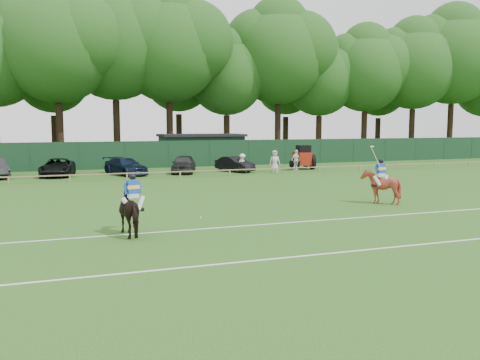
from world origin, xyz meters
name	(u,v)px	position (x,y,z in m)	size (l,w,h in m)	color
ground	(253,220)	(0.00, 0.00, 0.00)	(160.00, 160.00, 0.00)	#1E4C14
horse_dark	(133,212)	(-5.17, -1.15, 0.88)	(0.94, 2.07, 1.75)	black
horse_chestnut	(380,186)	(7.83, 2.04, 0.89)	(1.44, 1.62, 1.78)	maroon
suv_black	(58,167)	(-7.81, 22.14, 0.69)	(2.29, 4.96, 1.38)	black
sedan_navy	(125,166)	(-2.68, 21.37, 0.69)	(1.92, 4.73, 1.37)	#0F1A31
hatch_grey	(184,164)	(2.08, 21.36, 0.75)	(1.78, 4.42, 1.50)	#2D2D30
estate_black	(235,164)	(6.49, 21.04, 0.64)	(1.36, 3.90, 1.29)	black
spectator_left	(242,163)	(6.89, 20.25, 0.79)	(1.02, 0.58, 1.57)	silver
spectator_mid	(296,160)	(11.75, 19.97, 0.92)	(1.08, 0.45, 1.84)	silver
spectator_right	(275,161)	(9.51, 19.41, 0.93)	(0.91, 0.59, 1.85)	beige
rider_dark	(133,191)	(-5.17, -1.16, 1.64)	(0.93, 0.44, 1.41)	silver
rider_chestnut	(381,171)	(7.83, 2.03, 1.68)	(0.94, 0.57, 2.05)	silver
polo_ball	(201,218)	(-2.00, 1.10, 0.04)	(0.09, 0.09, 0.09)	silver
pitch_lines	(288,238)	(0.00, -3.50, 0.01)	(60.00, 5.10, 0.01)	silver
pitch_rail	(167,172)	(0.00, 18.00, 0.45)	(62.10, 0.10, 0.50)	#997F5B
perimeter_fence	(147,155)	(0.00, 27.00, 1.25)	(92.08, 0.08, 2.50)	#14351E
utility_shed	(201,149)	(6.00, 30.00, 1.54)	(8.40, 4.40, 3.04)	#14331E
tree_row	(154,161)	(2.00, 35.00, 0.00)	(96.00, 12.00, 21.00)	#26561C
tractor	(303,158)	(13.09, 21.36, 1.02)	(2.04, 2.78, 2.16)	#9E1E0E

